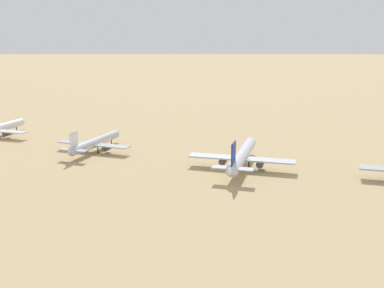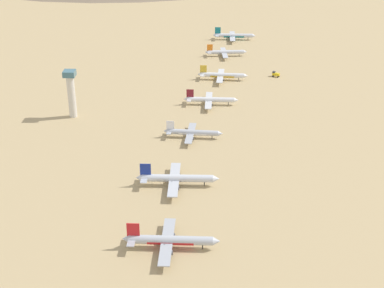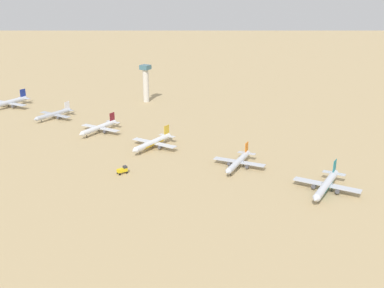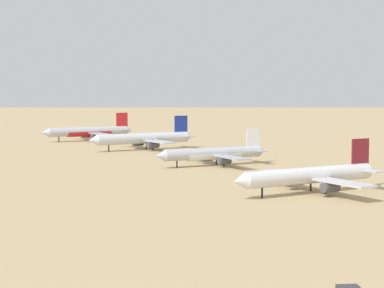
{
  "view_description": "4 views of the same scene",
  "coord_description": "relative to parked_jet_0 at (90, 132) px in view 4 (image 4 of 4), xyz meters",
  "views": [
    {
      "loc": [
        -151.74,
        -127.25,
        41.35
      ],
      "look_at": [
        -9.63,
        -85.98,
        5.39
      ],
      "focal_mm": 42.04,
      "sensor_mm": 36.0,
      "label": 1
    },
    {
      "loc": [
        1.63,
        -353.49,
        147.56
      ],
      "look_at": [
        -8.85,
        -65.44,
        3.98
      ],
      "focal_mm": 54.25,
      "sensor_mm": 36.0,
      "label": 2
    },
    {
      "loc": [
        222.07,
        196.07,
        90.77
      ],
      "look_at": [
        4.49,
        73.02,
        5.4
      ],
      "focal_mm": 43.31,
      "sensor_mm": 36.0,
      "label": 3
    },
    {
      "loc": [
        83.96,
        93.32,
        19.46
      ],
      "look_at": [
        -8.47,
        -59.87,
        5.35
      ],
      "focal_mm": 57.6,
      "sensor_mm": 36.0,
      "label": 4
    }
  ],
  "objects": [
    {
      "name": "parked_jet_0",
      "position": [
        0.0,
        0.0,
        0.0
      ],
      "size": [
        41.19,
        33.36,
        11.91
      ],
      "color": "#B2B7C1",
      "rests_on": "ground"
    },
    {
      "name": "ground_plane",
      "position": [
        14.85,
        155.75,
        -3.96
      ],
      "size": [
        1866.44,
        1866.44,
        0.0
      ],
      "primitive_type": "plane",
      "color": "tan"
    },
    {
      "name": "parked_jet_2",
      "position": [
        5.52,
        106.58,
        -0.61
      ],
      "size": [
        34.92,
        28.39,
        10.07
      ],
      "color": "#B2B7C1",
      "rests_on": "ground"
    },
    {
      "name": "parked_jet_1",
      "position": [
        -0.44,
        51.61,
        0.09
      ],
      "size": [
        41.6,
        33.69,
        12.03
      ],
      "color": "silver",
      "rests_on": "ground"
    },
    {
      "name": "parked_jet_3",
      "position": [
        15.49,
        157.17,
        -0.44
      ],
      "size": [
        36.23,
        29.36,
        10.47
      ],
      "color": "silver",
      "rests_on": "ground"
    }
  ]
}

